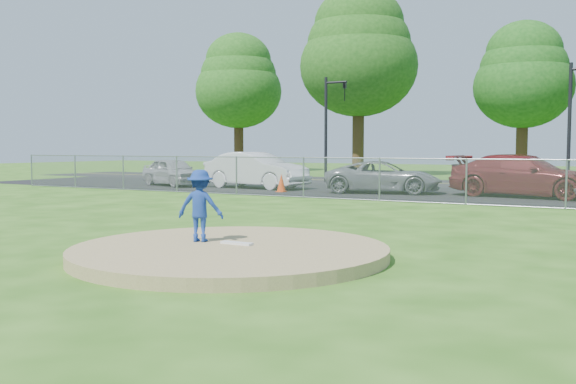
# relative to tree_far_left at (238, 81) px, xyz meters

# --- Properties ---
(ground) EXTENTS (120.00, 120.00, 0.00)m
(ground) POSITION_rel_tree_far_left_xyz_m (22.00, -23.00, -7.06)
(ground) COLOR #275713
(ground) RESTS_ON ground
(pitchers_mound) EXTENTS (5.40, 5.40, 0.20)m
(pitchers_mound) POSITION_rel_tree_far_left_xyz_m (22.00, -33.00, -6.96)
(pitchers_mound) COLOR #998254
(pitchers_mound) RESTS_ON ground
(pitching_rubber) EXTENTS (0.60, 0.15, 0.04)m
(pitching_rubber) POSITION_rel_tree_far_left_xyz_m (22.00, -32.80, -6.84)
(pitching_rubber) COLOR white
(pitching_rubber) RESTS_ON pitchers_mound
(chain_link_fence) EXTENTS (40.00, 0.06, 1.50)m
(chain_link_fence) POSITION_rel_tree_far_left_xyz_m (22.00, -21.00, -6.31)
(chain_link_fence) COLOR gray
(chain_link_fence) RESTS_ON ground
(parking_lot) EXTENTS (50.00, 8.00, 0.01)m
(parking_lot) POSITION_rel_tree_far_left_xyz_m (22.00, -16.50, -7.05)
(parking_lot) COLOR black
(parking_lot) RESTS_ON ground
(street) EXTENTS (60.00, 7.00, 0.01)m
(street) POSITION_rel_tree_far_left_xyz_m (22.00, -9.00, -7.06)
(street) COLOR black
(street) RESTS_ON ground
(tree_far_left) EXTENTS (6.72, 6.72, 10.74)m
(tree_far_left) POSITION_rel_tree_far_left_xyz_m (0.00, 0.00, 0.00)
(tree_far_left) COLOR #3B2215
(tree_far_left) RESTS_ON ground
(tree_left) EXTENTS (7.84, 7.84, 12.53)m
(tree_left) POSITION_rel_tree_far_left_xyz_m (11.00, -2.00, 1.18)
(tree_left) COLOR #392714
(tree_left) RESTS_ON ground
(tree_center) EXTENTS (6.16, 6.16, 9.84)m
(tree_center) POSITION_rel_tree_far_left_xyz_m (21.00, 1.00, -0.59)
(tree_center) COLOR #3D2516
(tree_center) RESTS_ON ground
(traffic_signal_left) EXTENTS (1.28, 0.20, 5.60)m
(traffic_signal_left) POSITION_rel_tree_far_left_xyz_m (13.24, -11.00, -3.70)
(traffic_signal_left) COLOR black
(traffic_signal_left) RESTS_ON ground
(pitcher) EXTENTS (0.94, 0.71, 1.28)m
(pitcher) POSITION_rel_tree_far_left_xyz_m (21.24, -32.83, -6.22)
(pitcher) COLOR navy
(pitcher) RESTS_ON pitchers_mound
(traffic_cone) EXTENTS (0.39, 0.39, 0.76)m
(traffic_cone) POSITION_rel_tree_far_left_xyz_m (14.73, -18.73, -6.67)
(traffic_cone) COLOR #FF460D
(traffic_cone) RESTS_ON parking_lot
(parked_car_silver) EXTENTS (4.29, 2.90, 1.36)m
(parked_car_silver) POSITION_rel_tree_far_left_xyz_m (7.99, -17.60, -6.37)
(parked_car_silver) COLOR #AFAFB3
(parked_car_silver) RESTS_ON parking_lot
(parked_car_white) EXTENTS (5.18, 2.27, 1.65)m
(parked_car_white) POSITION_rel_tree_far_left_xyz_m (12.48, -17.16, -6.22)
(parked_car_white) COLOR white
(parked_car_white) RESTS_ON parking_lot
(parked_car_gray) EXTENTS (5.06, 3.18, 1.30)m
(parked_car_gray) POSITION_rel_tree_far_left_xyz_m (18.69, -17.22, -6.40)
(parked_car_gray) COLOR gray
(parked_car_gray) RESTS_ON parking_lot
(parked_car_darkred) EXTENTS (5.78, 2.96, 1.61)m
(parked_car_darkred) POSITION_rel_tree_far_left_xyz_m (24.09, -16.64, -6.25)
(parked_car_darkred) COLOR maroon
(parked_car_darkred) RESTS_ON parking_lot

